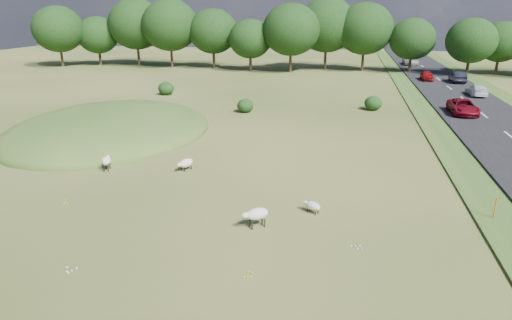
{
  "coord_description": "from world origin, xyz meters",
  "views": [
    {
      "loc": [
        7.15,
        -21.8,
        9.67
      ],
      "look_at": [
        2.0,
        4.0,
        1.0
      ],
      "focal_mm": 32.0,
      "sensor_mm": 36.0,
      "label": 1
    }
  ],
  "objects": [
    {
      "name": "sheep_2",
      "position": [
        3.4,
        -2.89,
        0.67
      ],
      "size": [
        1.32,
        1.11,
        0.96
      ],
      "rotation": [
        0.0,
        0.0,
        3.76
      ],
      "color": "beige",
      "rests_on": "ground"
    },
    {
      "name": "mound",
      "position": [
        -12.0,
        12.0,
        0.0
      ],
      "size": [
        16.0,
        20.0,
        4.0
      ],
      "primitive_type": "ellipsoid",
      "color": "#33561E",
      "rests_on": "ground"
    },
    {
      "name": "car_2",
      "position": [
        21.9,
        45.08,
        1.0
      ],
      "size": [
        1.59,
        4.56,
        1.5
      ],
      "primitive_type": "imported",
      "rotation": [
        0.0,
        0.0,
        3.14
      ],
      "color": "black",
      "rests_on": "road"
    },
    {
      "name": "sheep_0",
      "position": [
        -7.47,
        3.13,
        0.63
      ],
      "size": [
        0.83,
        1.29,
        0.9
      ],
      "rotation": [
        0.0,
        0.0,
        1.88
      ],
      "color": "beige",
      "rests_on": "ground"
    },
    {
      "name": "shrubs",
      "position": [
        -3.16,
        25.97,
        0.73
      ],
      "size": [
        25.75,
        9.57,
        1.55
      ],
      "color": "black",
      "rests_on": "ground"
    },
    {
      "name": "treeline",
      "position": [
        -1.06,
        55.44,
        6.57
      ],
      "size": [
        96.28,
        14.66,
        11.7
      ],
      "color": "black",
      "rests_on": "ground"
    },
    {
      "name": "car_3",
      "position": [
        18.1,
        46.25,
        0.9
      ],
      "size": [
        1.53,
        3.81,
        1.3
      ],
      "primitive_type": "imported",
      "color": "maroon",
      "rests_on": "road"
    },
    {
      "name": "car_5",
      "position": [
        18.1,
        65.8,
        0.97
      ],
      "size": [
        2.37,
        5.15,
        1.43
      ],
      "primitive_type": "imported",
      "color": "silver",
      "rests_on": "road"
    },
    {
      "name": "sheep_1",
      "position": [
        5.83,
        -0.76,
        0.38
      ],
      "size": [
        1.04,
        0.85,
        0.6
      ],
      "rotation": [
        0.0,
        0.0,
        2.57
      ],
      "color": "beige",
      "rests_on": "ground"
    },
    {
      "name": "ground",
      "position": [
        0.0,
        20.0,
        0.0
      ],
      "size": [
        160.0,
        160.0,
        0.0
      ],
      "primitive_type": "plane",
      "color": "#314816",
      "rests_on": "ground"
    },
    {
      "name": "sheep_3",
      "position": [
        -2.55,
        4.08,
        0.47
      ],
      "size": [
        0.98,
        1.32,
        0.74
      ],
      "rotation": [
        0.0,
        0.0,
        4.24
      ],
      "color": "beige",
      "rests_on": "ground"
    },
    {
      "name": "car_0",
      "position": [
        18.1,
        23.88,
        0.94
      ],
      "size": [
        2.28,
        4.94,
        1.37
      ],
      "primitive_type": "imported",
      "color": "maroon",
      "rests_on": "road"
    },
    {
      "name": "road",
      "position": [
        20.0,
        30.0,
        0.12
      ],
      "size": [
        8.0,
        150.0,
        0.25
      ],
      "primitive_type": "cube",
      "color": "black",
      "rests_on": "ground"
    },
    {
      "name": "marker_post",
      "position": [
        14.47,
        0.07,
        0.6
      ],
      "size": [
        0.06,
        0.06,
        1.2
      ],
      "primitive_type": "cylinder",
      "color": "#D8590C",
      "rests_on": "ground"
    },
    {
      "name": "car_6",
      "position": [
        21.9,
        34.67,
        0.88
      ],
      "size": [
        1.77,
        4.35,
        1.26
      ],
      "primitive_type": "imported",
      "rotation": [
        0.0,
        0.0,
        3.14
      ],
      "color": "white",
      "rests_on": "road"
    },
    {
      "name": "car_1",
      "position": [
        21.9,
        88.97,
        0.99
      ],
      "size": [
        2.09,
        5.13,
        1.49
      ],
      "primitive_type": "imported",
      "rotation": [
        0.0,
        0.0,
        3.14
      ],
      "color": "maroon",
      "rests_on": "road"
    }
  ]
}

